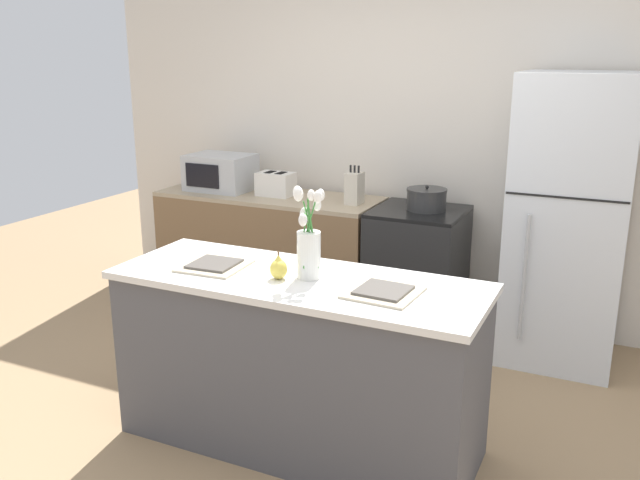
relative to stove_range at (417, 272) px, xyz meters
The scene contains 14 objects.
ground_plane 1.66m from the stove_range, 93.58° to the right, with size 10.00×10.00×0.00m, color #997A56.
back_wall 1.00m from the stove_range, 104.01° to the left, with size 5.20×0.08×2.70m.
kitchen_island 1.60m from the stove_range, 93.58° to the right, with size 1.80×0.66×0.88m.
back_counter 1.16m from the stove_range, behind, with size 1.68×0.60×0.88m.
stove_range is the anchor object (origin of this frame).
refrigerator 1.05m from the stove_range, ahead, with size 0.68×0.67×1.80m.
flower_vase 1.70m from the stove_range, 91.82° to the right, with size 0.16×0.17×0.44m.
pear_figurine 1.74m from the stove_range, 95.86° to the right, with size 0.08×0.08×0.14m.
plate_setting_left 1.78m from the stove_range, 108.41° to the right, with size 0.32×0.32×0.02m.
plate_setting_right 1.73m from the stove_range, 78.11° to the right, with size 0.32×0.32×0.02m.
toaster 1.22m from the stove_range, behind, with size 0.28×0.18×0.17m.
cooking_pot 0.52m from the stove_range, 21.66° to the left, with size 0.27×0.27×0.17m.
microwave 1.68m from the stove_range, behind, with size 0.48×0.37×0.27m.
knife_block 0.72m from the stove_range, behind, with size 0.10×0.14×0.27m.
Camera 1 is at (1.39, -2.69, 1.93)m, focal length 38.00 mm.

